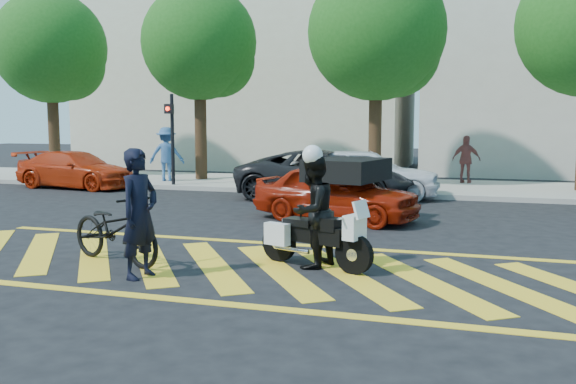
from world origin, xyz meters
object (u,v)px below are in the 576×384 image
(police_motorcycle, at_px, (313,237))
(parked_mid_right, at_px, (364,173))
(officer_bike, at_px, (139,214))
(bicycle, at_px, (115,229))
(parked_left, at_px, (76,170))
(red_convertible, at_px, (336,192))
(officer_moto, at_px, (312,211))
(parked_mid_left, at_px, (325,175))

(police_motorcycle, bearing_deg, parked_mid_right, 115.12)
(officer_bike, height_order, bicycle, officer_bike)
(officer_bike, height_order, police_motorcycle, officer_bike)
(police_motorcycle, xyz_separation_m, parked_left, (-10.79, 8.72, 0.15))
(red_convertible, bearing_deg, parked_left, 80.13)
(bicycle, bearing_deg, officer_bike, -108.16)
(police_motorcycle, distance_m, red_convertible, 4.62)
(police_motorcycle, height_order, parked_mid_right, parked_mid_right)
(red_convertible, bearing_deg, officer_bike, 177.76)
(officer_moto, relative_size, parked_mid_right, 0.40)
(parked_left, bearing_deg, bicycle, -135.22)
(bicycle, relative_size, parked_mid_right, 0.47)
(officer_bike, xyz_separation_m, parked_left, (-8.55, 10.09, -0.31))
(bicycle, relative_size, parked_mid_left, 0.40)
(officer_moto, height_order, parked_mid_right, officer_moto)
(parked_mid_right, bearing_deg, officer_moto, 178.39)
(officer_bike, bearing_deg, police_motorcycle, -48.23)
(red_convertible, distance_m, parked_left, 10.93)
(officer_bike, bearing_deg, parked_mid_right, 2.37)
(officer_bike, relative_size, officer_moto, 1.07)
(police_motorcycle, xyz_separation_m, parked_mid_right, (-0.82, 8.87, 0.27))
(officer_bike, xyz_separation_m, red_convertible, (1.56, 5.94, -0.29))
(police_motorcycle, relative_size, parked_mid_left, 0.37)
(red_convertible, xyz_separation_m, parked_mid_left, (-1.19, 3.76, 0.07))
(officer_bike, bearing_deg, officer_moto, -48.26)
(officer_bike, height_order, parked_mid_right, officer_bike)
(officer_moto, bearing_deg, red_convertible, -151.94)
(parked_left, height_order, parked_mid_right, parked_mid_right)
(bicycle, height_order, parked_left, parked_left)
(parked_mid_left, height_order, parked_mid_right, parked_mid_right)
(parked_left, xyz_separation_m, parked_mid_left, (8.92, -0.39, 0.09))
(red_convertible, relative_size, parked_left, 0.88)
(officer_moto, distance_m, parked_mid_right, 8.92)
(police_motorcycle, distance_m, parked_mid_left, 8.54)
(officer_moto, bearing_deg, parked_left, -109.20)
(bicycle, height_order, officer_moto, officer_moto)
(officer_bike, xyz_separation_m, parked_mid_left, (0.37, 9.70, -0.22))
(bicycle, xyz_separation_m, police_motorcycle, (3.12, 0.66, -0.07))
(officer_moto, xyz_separation_m, parked_mid_left, (-1.85, 8.34, -0.16))
(officer_moto, distance_m, parked_mid_left, 8.55)
(police_motorcycle, distance_m, officer_moto, 0.40)
(officer_moto, bearing_deg, parked_mid_left, -147.65)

